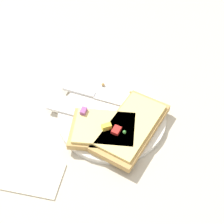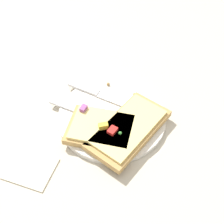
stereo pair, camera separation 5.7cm
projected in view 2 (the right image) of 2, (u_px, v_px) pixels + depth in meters
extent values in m
plane|color=#BCB29E|center=(112.00, 118.00, 0.70)|extent=(4.00, 4.00, 0.00)
cylinder|color=silver|center=(112.00, 117.00, 0.69)|extent=(0.24, 0.24, 0.01)
cube|color=silver|center=(77.00, 111.00, 0.69)|extent=(0.14, 0.03, 0.01)
cube|color=silver|center=(117.00, 126.00, 0.66)|extent=(0.06, 0.03, 0.01)
cube|color=silver|center=(134.00, 136.00, 0.64)|extent=(0.03, 0.01, 0.00)
cube|color=silver|center=(135.00, 134.00, 0.65)|extent=(0.03, 0.01, 0.00)
cube|color=silver|center=(136.00, 131.00, 0.65)|extent=(0.03, 0.01, 0.00)
cube|color=silver|center=(138.00, 129.00, 0.66)|extent=(0.03, 0.01, 0.00)
cube|color=silver|center=(84.00, 88.00, 0.74)|extent=(0.08, 0.03, 0.01)
cube|color=silver|center=(123.00, 103.00, 0.71)|extent=(0.13, 0.04, 0.00)
cube|color=tan|center=(129.00, 130.00, 0.65)|extent=(0.15, 0.21, 0.01)
cube|color=#E5CC7A|center=(129.00, 127.00, 0.64)|extent=(0.13, 0.18, 0.01)
sphere|color=#388433|center=(120.00, 133.00, 0.62)|extent=(0.01, 0.01, 0.01)
cube|color=red|center=(112.00, 130.00, 0.63)|extent=(0.02, 0.02, 0.01)
cube|color=tan|center=(102.00, 130.00, 0.65)|extent=(0.15, 0.11, 0.01)
cube|color=#E5CC7A|center=(101.00, 127.00, 0.64)|extent=(0.13, 0.10, 0.01)
cube|color=yellow|center=(104.00, 126.00, 0.63)|extent=(0.02, 0.02, 0.01)
cube|color=#934C8E|center=(83.00, 108.00, 0.67)|extent=(0.01, 0.02, 0.01)
sphere|color=#A0844F|center=(93.00, 126.00, 0.66)|extent=(0.01, 0.01, 0.01)
sphere|color=tan|center=(134.00, 94.00, 0.72)|extent=(0.01, 0.01, 0.01)
sphere|color=#A77E4C|center=(124.00, 124.00, 0.66)|extent=(0.01, 0.01, 0.01)
sphere|color=#AD844C|center=(108.00, 84.00, 0.75)|extent=(0.01, 0.01, 0.01)
sphere|color=#A7914D|center=(128.00, 112.00, 0.69)|extent=(0.01, 0.01, 0.01)
cube|color=beige|center=(22.00, 165.00, 0.61)|extent=(0.13, 0.08, 0.01)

